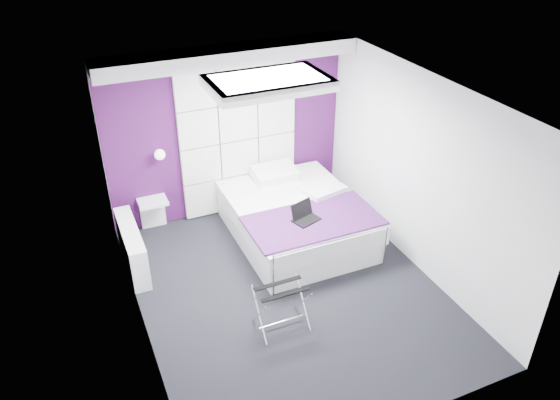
{
  "coord_description": "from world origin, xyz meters",
  "views": [
    {
      "loc": [
        -2.26,
        -4.88,
        4.53
      ],
      "look_at": [
        0.04,
        0.35,
        1.14
      ],
      "focal_mm": 35.0,
      "sensor_mm": 36.0,
      "label": 1
    }
  ],
  "objects_px": {
    "luggage_rack": "(281,307)",
    "radiator": "(132,247)",
    "wall_lamp": "(159,153)",
    "nightstand": "(153,202)",
    "laptop": "(305,215)",
    "bed": "(296,218)"
  },
  "relations": [
    {
      "from": "luggage_rack",
      "to": "laptop",
      "type": "height_order",
      "value": "laptop"
    },
    {
      "from": "wall_lamp",
      "to": "bed",
      "type": "xyz_separation_m",
      "value": [
        1.64,
        -0.99,
        -0.9
      ]
    },
    {
      "from": "bed",
      "to": "nightstand",
      "type": "relative_size",
      "value": 5.25
    },
    {
      "from": "luggage_rack",
      "to": "bed",
      "type": "bearing_deg",
      "value": 59.83
    },
    {
      "from": "bed",
      "to": "laptop",
      "type": "xyz_separation_m",
      "value": [
        -0.1,
        -0.48,
        0.35
      ]
    },
    {
      "from": "nightstand",
      "to": "laptop",
      "type": "bearing_deg",
      "value": -39.53
    },
    {
      "from": "wall_lamp",
      "to": "laptop",
      "type": "xyz_separation_m",
      "value": [
        1.55,
        -1.47,
        -0.55
      ]
    },
    {
      "from": "laptop",
      "to": "wall_lamp",
      "type": "bearing_deg",
      "value": 117.55
    },
    {
      "from": "radiator",
      "to": "wall_lamp",
      "type": "bearing_deg",
      "value": 49.9
    },
    {
      "from": "radiator",
      "to": "nightstand",
      "type": "xyz_separation_m",
      "value": [
        0.46,
        0.72,
        0.2
      ]
    },
    {
      "from": "nightstand",
      "to": "laptop",
      "type": "xyz_separation_m",
      "value": [
        1.73,
        -1.43,
        0.17
      ]
    },
    {
      "from": "wall_lamp",
      "to": "radiator",
      "type": "xyz_separation_m",
      "value": [
        -0.64,
        -0.76,
        -0.92
      ]
    },
    {
      "from": "nightstand",
      "to": "laptop",
      "type": "relative_size",
      "value": 1.18
    },
    {
      "from": "radiator",
      "to": "bed",
      "type": "xyz_separation_m",
      "value": [
        2.28,
        -0.23,
        0.02
      ]
    },
    {
      "from": "wall_lamp",
      "to": "bed",
      "type": "bearing_deg",
      "value": -31.07
    },
    {
      "from": "radiator",
      "to": "laptop",
      "type": "distance_m",
      "value": 2.33
    },
    {
      "from": "wall_lamp",
      "to": "nightstand",
      "type": "height_order",
      "value": "wall_lamp"
    },
    {
      "from": "wall_lamp",
      "to": "radiator",
      "type": "distance_m",
      "value": 1.35
    },
    {
      "from": "radiator",
      "to": "nightstand",
      "type": "distance_m",
      "value": 0.88
    },
    {
      "from": "radiator",
      "to": "luggage_rack",
      "type": "distance_m",
      "value": 2.29
    },
    {
      "from": "luggage_rack",
      "to": "radiator",
      "type": "bearing_deg",
      "value": 126.13
    },
    {
      "from": "wall_lamp",
      "to": "radiator",
      "type": "relative_size",
      "value": 0.12
    }
  ]
}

